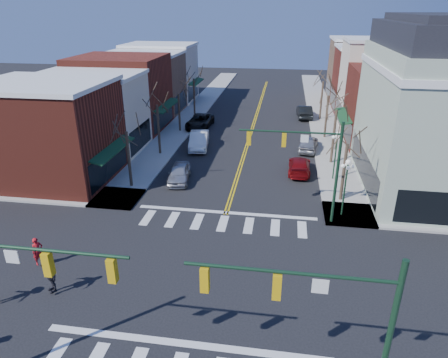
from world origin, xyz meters
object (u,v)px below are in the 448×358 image
at_px(car_left_near, 179,173).
at_px(car_right_mid, 308,143).
at_px(lamppost_corner, 346,178).
at_px(pedestrian_dark_a, 50,275).
at_px(car_right_near, 299,166).
at_px(pedestrian_red_a, 38,251).
at_px(lamppost_midblock, 336,147).
at_px(car_left_mid, 199,140).
at_px(car_left_far, 200,121).
at_px(car_right_far, 304,112).

relative_size(car_left_near, car_right_mid, 0.93).
xyz_separation_m(lamppost_corner, pedestrian_dark_a, (-15.85, -10.78, -1.85)).
distance_m(car_left_near, car_right_near, 10.72).
height_order(car_left_near, pedestrian_dark_a, pedestrian_dark_a).
bearing_deg(car_right_mid, pedestrian_red_a, 62.59).
bearing_deg(lamppost_midblock, car_left_mid, 153.64).
relative_size(car_left_far, car_right_near, 1.22).
bearing_deg(pedestrian_dark_a, lamppost_corner, 73.38).
height_order(lamppost_midblock, car_right_far, lamppost_midblock).
bearing_deg(car_right_far, car_right_mid, 86.08).
height_order(lamppost_midblock, pedestrian_red_a, lamppost_midblock).
bearing_deg(car_right_far, pedestrian_red_a, 61.98).
bearing_deg(car_right_far, car_left_near, 59.99).
xyz_separation_m(lamppost_corner, pedestrian_red_a, (-17.87, -8.70, -1.97)).
bearing_deg(pedestrian_dark_a, car_left_mid, 122.60).
relative_size(lamppost_corner, lamppost_midblock, 1.00).
relative_size(car_right_near, car_right_far, 0.93).
height_order(lamppost_corner, lamppost_midblock, same).
bearing_deg(lamppost_corner, car_right_near, 110.09).
bearing_deg(lamppost_midblock, lamppost_corner, -90.00).
bearing_deg(pedestrian_red_a, car_right_near, -5.97).
bearing_deg(car_right_mid, lamppost_corner, 105.25).
relative_size(car_left_near, pedestrian_dark_a, 2.21).
relative_size(car_left_mid, car_right_far, 1.04).
distance_m(car_left_near, pedestrian_red_a, 13.92).
bearing_deg(pedestrian_red_a, lamppost_corner, -27.58).
distance_m(lamppost_midblock, car_right_mid, 8.00).
distance_m(car_right_far, pedestrian_red_a, 39.34).
distance_m(lamppost_midblock, car_left_mid, 14.79).
bearing_deg(pedestrian_dark_a, lamppost_midblock, 86.64).
bearing_deg(lamppost_midblock, pedestrian_red_a, -139.61).
height_order(car_left_far, pedestrian_dark_a, pedestrian_dark_a).
height_order(lamppost_corner, car_right_far, lamppost_corner).
distance_m(car_left_mid, pedestrian_dark_a, 23.94).
relative_size(car_right_near, pedestrian_dark_a, 2.43).
relative_size(lamppost_corner, car_left_far, 0.76).
bearing_deg(lamppost_corner, pedestrian_red_a, -154.04).
height_order(car_right_mid, pedestrian_red_a, pedestrian_red_a).
xyz_separation_m(lamppost_midblock, pedestrian_dark_a, (-15.85, -17.28, -1.85)).
height_order(car_left_mid, car_left_far, car_left_mid).
relative_size(lamppost_corner, car_right_near, 0.93).
xyz_separation_m(car_left_mid, car_left_far, (-1.49, 7.51, -0.06)).
height_order(lamppost_corner, pedestrian_dark_a, lamppost_corner).
height_order(lamppost_corner, pedestrian_red_a, lamppost_corner).
bearing_deg(car_left_mid, car_right_near, -34.50).
bearing_deg(car_right_near, car_right_mid, -97.85).
xyz_separation_m(lamppost_midblock, pedestrian_red_a, (-17.87, -15.20, -1.97)).
bearing_deg(car_right_near, car_left_far, -45.76).
relative_size(car_left_far, pedestrian_red_a, 3.40).
bearing_deg(car_left_mid, pedestrian_red_a, -109.79).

